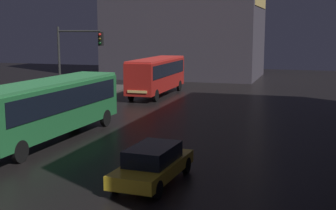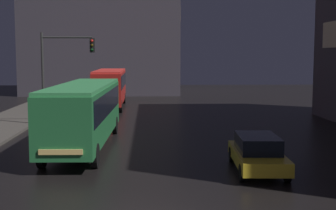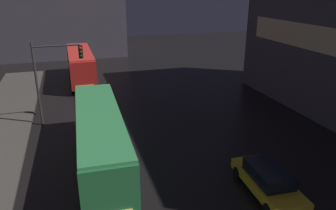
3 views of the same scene
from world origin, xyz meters
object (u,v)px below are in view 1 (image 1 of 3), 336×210
bus_near (50,104)px  traffic_light_main (74,55)px  bus_far (157,73)px  car_taxi (153,164)px

bus_near → traffic_light_main: (-2.36, 7.03, 2.12)m
bus_near → traffic_light_main: 7.71m
bus_far → traffic_light_main: size_ratio=1.68×
car_taxi → traffic_light_main: size_ratio=0.78×
traffic_light_main → bus_near: bearing=-71.5°
bus_near → bus_far: size_ratio=1.12×
bus_near → traffic_light_main: bearing=-69.9°
bus_far → traffic_light_main: 11.19m
bus_near → traffic_light_main: traffic_light_main is taller
bus_near → traffic_light_main: size_ratio=1.88×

